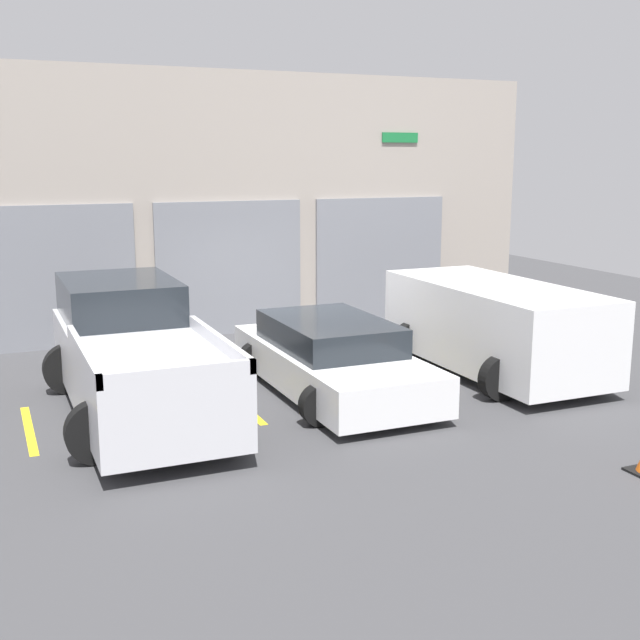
# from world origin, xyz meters

# --- Properties ---
(ground_plane) EXTENTS (28.00, 28.00, 0.00)m
(ground_plane) POSITION_xyz_m (0.00, 0.00, 0.00)
(ground_plane) COLOR #3D3D3F
(shophouse_building) EXTENTS (13.95, 0.68, 5.49)m
(shophouse_building) POSITION_xyz_m (-0.01, 3.28, 2.68)
(shophouse_building) COLOR #9E9389
(shophouse_building) RESTS_ON ground
(pickup_truck) EXTENTS (2.43, 5.30, 1.83)m
(pickup_truck) POSITION_xyz_m (-3.08, -1.66, 0.86)
(pickup_truck) COLOR silver
(pickup_truck) RESTS_ON ground
(sedan_white) EXTENTS (2.22, 4.57, 1.19)m
(sedan_white) POSITION_xyz_m (0.00, -1.91, 0.56)
(sedan_white) COLOR white
(sedan_white) RESTS_ON ground
(sedan_side) EXTENTS (2.38, 4.53, 1.58)m
(sedan_side) POSITION_xyz_m (3.08, -1.93, 0.86)
(sedan_side) COLOR white
(sedan_side) RESTS_ON ground
(parking_stripe_far_left) EXTENTS (0.12, 2.20, 0.01)m
(parking_stripe_far_left) POSITION_xyz_m (-4.62, -1.94, 0.00)
(parking_stripe_far_left) COLOR gold
(parking_stripe_far_left) RESTS_ON ground
(parking_stripe_left) EXTENTS (0.12, 2.20, 0.01)m
(parking_stripe_left) POSITION_xyz_m (-1.54, -1.94, 0.00)
(parking_stripe_left) COLOR gold
(parking_stripe_left) RESTS_ON ground
(parking_stripe_centre) EXTENTS (0.12, 2.20, 0.01)m
(parking_stripe_centre) POSITION_xyz_m (1.54, -1.94, 0.00)
(parking_stripe_centre) COLOR gold
(parking_stripe_centre) RESTS_ON ground
(parking_stripe_right) EXTENTS (0.12, 2.20, 0.01)m
(parking_stripe_right) POSITION_xyz_m (4.62, -1.94, 0.00)
(parking_stripe_right) COLOR gold
(parking_stripe_right) RESTS_ON ground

